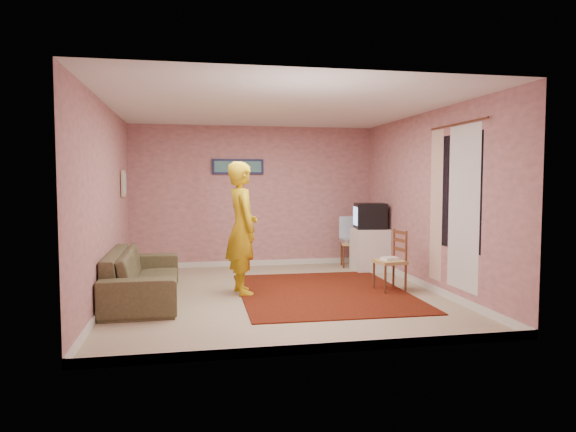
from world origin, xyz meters
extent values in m
plane|color=tan|center=(0.00, 0.00, 0.00)|extent=(5.00, 5.00, 0.00)
cube|color=tan|center=(0.00, 2.50, 1.30)|extent=(4.50, 0.02, 2.60)
cube|color=tan|center=(0.00, -2.50, 1.30)|extent=(4.50, 0.02, 2.60)
cube|color=tan|center=(-2.25, 0.00, 1.30)|extent=(0.02, 5.00, 2.60)
cube|color=tan|center=(2.25, 0.00, 1.30)|extent=(0.02, 5.00, 2.60)
cube|color=silver|center=(0.00, 0.00, 2.60)|extent=(4.50, 5.00, 0.02)
cube|color=silver|center=(0.00, 2.49, 0.05)|extent=(4.50, 0.02, 0.10)
cube|color=silver|center=(0.00, -2.49, 0.05)|extent=(4.50, 0.02, 0.10)
cube|color=silver|center=(-2.24, 0.00, 0.05)|extent=(0.02, 5.00, 0.10)
cube|color=silver|center=(2.24, 0.00, 0.05)|extent=(0.02, 5.00, 0.10)
cube|color=black|center=(2.24, -0.90, 1.45)|extent=(0.01, 1.10, 1.50)
cube|color=silver|center=(2.23, -1.05, 1.25)|extent=(0.01, 0.75, 2.10)
cube|color=white|center=(2.21, -0.35, 1.25)|extent=(0.01, 0.35, 2.10)
cylinder|color=brown|center=(2.20, -0.90, 2.32)|extent=(0.02, 1.40, 0.02)
cube|color=#15163B|center=(-0.30, 2.47, 1.85)|extent=(0.95, 0.03, 0.28)
cube|color=#2C547A|center=(-0.30, 2.45, 1.85)|extent=(0.86, 0.01, 0.20)
cube|color=tan|center=(-2.22, 1.60, 1.55)|extent=(0.03, 0.38, 0.42)
cube|color=#B1BEC2|center=(-2.20, 1.60, 1.55)|extent=(0.01, 0.30, 0.34)
cube|color=#320F05|center=(0.67, -0.01, 0.01)|extent=(2.39, 2.96, 0.02)
cube|color=silver|center=(1.95, 1.58, 0.37)|extent=(0.59, 0.53, 0.75)
cube|color=black|center=(1.95, 1.58, 0.97)|extent=(0.58, 0.54, 0.45)
cube|color=#8CB2F2|center=(1.69, 1.62, 0.97)|extent=(0.08, 0.37, 0.32)
cube|color=tan|center=(1.76, 2.03, 0.43)|extent=(0.46, 0.45, 0.05)
cube|color=brown|center=(1.76, 2.03, 0.66)|extent=(0.40, 0.11, 0.46)
cube|color=#B6B6BB|center=(1.76, 2.03, 0.49)|extent=(0.42, 0.31, 0.07)
cube|color=#90C2EC|center=(1.76, 2.20, 0.72)|extent=(0.39, 0.05, 0.41)
cube|color=tan|center=(1.64, -0.09, 0.43)|extent=(0.43, 0.44, 0.05)
cube|color=brown|center=(1.64, -0.09, 0.66)|extent=(0.09, 0.40, 0.46)
cube|color=white|center=(1.64, -0.09, 0.47)|extent=(0.25, 0.21, 0.04)
imported|color=brown|center=(-1.80, 0.04, 0.33)|extent=(0.93, 2.30, 0.67)
imported|color=gold|center=(-0.46, 0.17, 0.93)|extent=(0.55, 0.74, 1.86)
camera|label=1|loc=(-1.18, -7.00, 1.60)|focal=32.00mm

